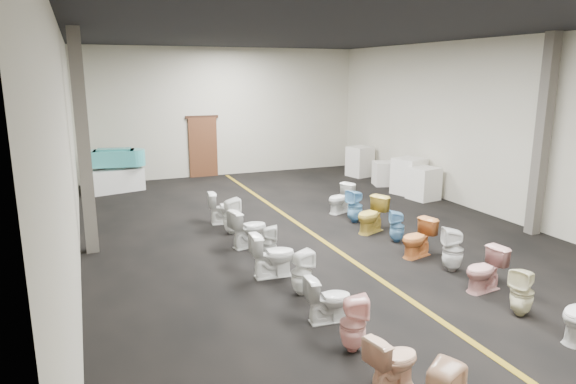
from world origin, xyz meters
name	(u,v)px	position (x,y,z in m)	size (l,w,h in m)	color
floor	(319,238)	(0.00, 0.00, 0.00)	(16.00, 16.00, 0.00)	black
ceiling	(322,29)	(0.00, 0.00, 4.50)	(16.00, 16.00, 0.00)	black
wall_back	(224,112)	(0.00, 8.00, 2.25)	(10.00, 10.00, 0.00)	beige
wall_left	(69,152)	(-5.00, 0.00, 2.25)	(16.00, 16.00, 0.00)	beige
wall_right	(501,129)	(5.00, 0.00, 2.25)	(16.00, 16.00, 0.00)	beige
aisle_stripe	(319,238)	(0.00, 0.00, 0.00)	(0.12, 15.60, 0.01)	#846713
back_door	(203,147)	(-0.80, 7.94, 1.05)	(1.00, 0.10, 2.10)	#562D19
door_frame	(202,117)	(-0.80, 7.95, 2.12)	(1.15, 0.08, 0.10)	#331C11
column_left	(83,144)	(-4.75, 1.00, 2.25)	(0.25, 0.25, 4.50)	#59544C
column_right	(542,136)	(4.75, -1.50, 2.25)	(0.25, 0.25, 4.50)	#59544C
display_table	(116,180)	(-3.88, 6.65, 0.35)	(1.59, 0.79, 0.70)	white
bathtub	(114,157)	(-3.88, 6.65, 1.07)	(1.84, 0.85, 0.55)	#3FB3B6
appliance_crate_a	(424,183)	(4.40, 2.16, 0.47)	(0.74, 0.74, 0.95)	white
appliance_crate_b	(409,176)	(4.40, 2.91, 0.55)	(0.80, 0.80, 1.11)	white
appliance_crate_c	(384,174)	(4.40, 4.27, 0.39)	(0.68, 0.68, 0.77)	silver
appliance_crate_d	(360,161)	(4.40, 5.89, 0.53)	(0.74, 0.74, 1.06)	white
toilet_left_2	(393,361)	(-1.61, -5.39, 0.35)	(0.39, 0.68, 0.69)	#F6BD9A
toilet_left_3	(353,324)	(-1.64, -4.49, 0.39)	(0.35, 0.36, 0.79)	beige
toilet_left_4	(328,299)	(-1.57, -3.61, 0.36)	(0.40, 0.70, 0.71)	silver
toilet_left_5	(302,273)	(-1.56, -2.59, 0.39)	(0.35, 0.35, 0.77)	white
toilet_left_6	(273,255)	(-1.73, -1.66, 0.41)	(0.46, 0.81, 0.82)	white
toilet_left_7	(269,243)	(-1.50, -0.84, 0.35)	(0.31, 0.32, 0.70)	silver
toilet_left_8	(248,228)	(-1.64, 0.06, 0.41)	(0.46, 0.81, 0.83)	silver
toilet_left_9	(231,216)	(-1.73, 1.09, 0.42)	(0.38, 0.38, 0.84)	white
toilet_left_10	(224,208)	(-1.66, 1.96, 0.40)	(0.44, 0.78, 0.79)	white
toilet_right_2	(522,292)	(1.25, -4.55, 0.38)	(0.34, 0.35, 0.76)	#F3ECC2
toilet_right_3	(485,270)	(1.38, -3.62, 0.38)	(0.42, 0.74, 0.76)	#DC9B98
toilet_right_4	(453,250)	(1.47, -2.70, 0.42)	(0.38, 0.39, 0.84)	white
toilet_right_5	(418,238)	(1.33, -1.80, 0.39)	(0.43, 0.76, 0.77)	orange
toilet_right_6	(397,227)	(1.47, -0.87, 0.35)	(0.32, 0.33, 0.71)	#649ECA
toilet_right_7	(371,215)	(1.31, -0.04, 0.42)	(0.47, 0.82, 0.83)	gold
toilet_right_8	(355,206)	(1.36, 0.81, 0.41)	(0.37, 0.38, 0.83)	#6BAEDF
toilet_right_9	(340,199)	(1.44, 1.75, 0.39)	(0.43, 0.76, 0.77)	white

